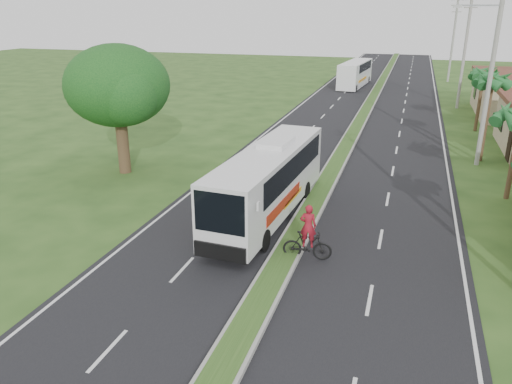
% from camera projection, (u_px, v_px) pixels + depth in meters
% --- Properties ---
extents(ground, '(180.00, 180.00, 0.00)m').
position_uv_depth(ground, '(271.00, 284.00, 17.96)').
color(ground, '#264419').
rests_on(ground, ground).
extents(road_asphalt, '(14.00, 160.00, 0.02)m').
position_uv_depth(road_asphalt, '(346.00, 146.00, 35.87)').
color(road_asphalt, black).
rests_on(road_asphalt, ground).
extents(median_strip, '(1.20, 160.00, 0.18)m').
position_uv_depth(median_strip, '(346.00, 145.00, 35.83)').
color(median_strip, gray).
rests_on(median_strip, ground).
extents(lane_edge_left, '(0.12, 160.00, 0.01)m').
position_uv_depth(lane_edge_left, '(258.00, 140.00, 37.75)').
color(lane_edge_left, silver).
rests_on(lane_edge_left, ground).
extents(lane_edge_right, '(0.12, 160.00, 0.01)m').
position_uv_depth(lane_edge_right, '(445.00, 154.00, 33.99)').
color(lane_edge_right, silver).
rests_on(lane_edge_right, ground).
extents(palm_verge_c, '(2.40, 2.40, 5.85)m').
position_uv_depth(palm_verge_c, '(493.00, 81.00, 30.73)').
color(palm_verge_c, '#473321').
rests_on(palm_verge_c, ground).
extents(palm_verge_d, '(2.40, 2.40, 5.25)m').
position_uv_depth(palm_verge_d, '(484.00, 74.00, 38.85)').
color(palm_verge_d, '#473321').
rests_on(palm_verge_d, ground).
extents(shade_tree, '(6.30, 6.00, 7.54)m').
position_uv_depth(shade_tree, '(116.00, 88.00, 28.59)').
color(shade_tree, '#473321').
rests_on(shade_tree, ground).
extents(utility_pole_b, '(3.20, 0.28, 12.00)m').
position_uv_depth(utility_pole_b, '(492.00, 64.00, 29.54)').
color(utility_pole_b, gray).
rests_on(utility_pole_b, ground).
extents(utility_pole_c, '(1.60, 0.28, 11.00)m').
position_uv_depth(utility_pole_c, '(465.00, 49.00, 47.64)').
color(utility_pole_c, gray).
rests_on(utility_pole_c, ground).
extents(utility_pole_d, '(1.60, 0.28, 10.50)m').
position_uv_depth(utility_pole_d, '(453.00, 40.00, 65.63)').
color(utility_pole_d, gray).
rests_on(utility_pole_d, ground).
extents(coach_bus_main, '(2.90, 10.97, 3.51)m').
position_uv_depth(coach_bus_main, '(269.00, 178.00, 23.18)').
color(coach_bus_main, silver).
rests_on(coach_bus_main, ground).
extents(coach_bus_far, '(3.14, 10.72, 3.08)m').
position_uv_depth(coach_bus_far, '(355.00, 72.00, 62.81)').
color(coach_bus_far, white).
rests_on(coach_bus_far, ground).
extents(motorcyclist, '(1.98, 0.75, 2.31)m').
position_uv_depth(motorcyclist, '(308.00, 240.00, 19.50)').
color(motorcyclist, black).
rests_on(motorcyclist, ground).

